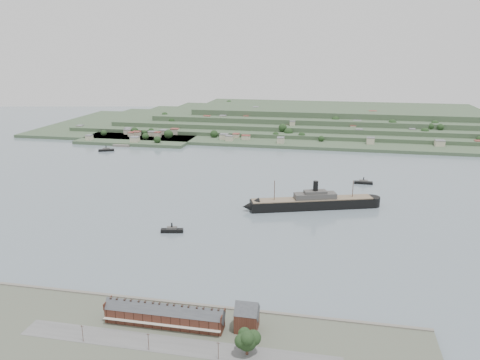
% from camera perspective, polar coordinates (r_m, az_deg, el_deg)
% --- Properties ---
extents(ground, '(1400.00, 1400.00, 0.00)m').
position_cam_1_polar(ground, '(371.63, 1.27, -3.58)').
color(ground, slate).
rests_on(ground, ground).
extents(near_shore, '(220.00, 80.00, 2.60)m').
position_cam_1_polar(near_shore, '(209.64, -8.30, -20.32)').
color(near_shore, '#4C5142').
rests_on(near_shore, ground).
extents(terrace_row, '(55.60, 9.80, 11.07)m').
position_cam_1_polar(terrace_row, '(223.88, -9.22, -15.97)').
color(terrace_row, '#472419').
rests_on(terrace_row, ground).
extents(gabled_building, '(10.40, 10.18, 14.09)m').
position_cam_1_polar(gabled_building, '(217.63, 0.84, -16.34)').
color(gabled_building, '#472419').
rests_on(gabled_building, ground).
extents(far_peninsula, '(760.00, 309.00, 30.00)m').
position_cam_1_polar(far_peninsula, '(747.19, 8.74, 7.16)').
color(far_peninsula, '#395337').
rests_on(far_peninsula, ground).
extents(steamship, '(108.69, 46.27, 26.91)m').
position_cam_1_polar(steamship, '(375.56, 8.40, -2.74)').
color(steamship, black).
rests_on(steamship, ground).
extents(tugboat, '(15.94, 7.07, 6.94)m').
position_cam_1_polar(tugboat, '(329.65, -8.29, -6.06)').
color(tugboat, black).
rests_on(tugboat, ground).
extents(ferry_west, '(19.27, 12.07, 7.02)m').
position_cam_1_polar(ferry_west, '(599.02, -15.99, 3.56)').
color(ferry_west, black).
rests_on(ferry_west, ground).
extents(ferry_east, '(17.01, 4.93, 6.35)m').
position_cam_1_polar(ferry_east, '(453.71, 14.81, -0.27)').
color(ferry_east, black).
rests_on(ferry_east, ground).
extents(fig_tree, '(10.64, 9.22, 11.88)m').
position_cam_1_polar(fig_tree, '(201.64, 0.93, -18.90)').
color(fig_tree, '#482E21').
rests_on(fig_tree, ground).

